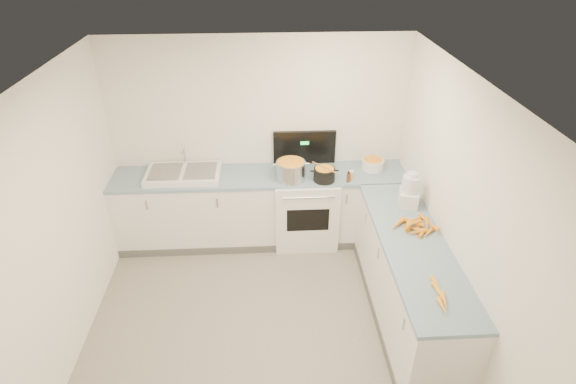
{
  "coord_description": "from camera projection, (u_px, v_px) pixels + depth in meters",
  "views": [
    {
      "loc": [
        0.07,
        -2.98,
        3.54
      ],
      "look_at": [
        0.3,
        1.1,
        1.05
      ],
      "focal_mm": 28.0,
      "sensor_mm": 36.0,
      "label": 1
    }
  ],
  "objects": [
    {
      "name": "stove",
      "position": [
        305.0,
        206.0,
        5.59
      ],
      "size": [
        0.76,
        0.65,
        1.36
      ],
      "color": "white",
      "rests_on": "ground"
    },
    {
      "name": "counter_back",
      "position": [
        261.0,
        207.0,
        5.58
      ],
      "size": [
        3.5,
        0.62,
        0.94
      ],
      "color": "white",
      "rests_on": "ground"
    },
    {
      "name": "floor",
      "position": [
        264.0,
        343.0,
        4.37
      ],
      "size": [
        3.5,
        4.0,
        0.0
      ],
      "primitive_type": null,
      "color": "gray",
      "rests_on": "ground"
    },
    {
      "name": "mixing_bowl",
      "position": [
        373.0,
        164.0,
        5.43
      ],
      "size": [
        0.3,
        0.3,
        0.12
      ],
      "primitive_type": "cylinder",
      "rotation": [
        0.0,
        0.0,
        0.11
      ],
      "color": "white",
      "rests_on": "counter_back"
    },
    {
      "name": "carrot_pile",
      "position": [
        415.0,
        225.0,
        4.39
      ],
      "size": [
        0.46,
        0.36,
        0.09
      ],
      "color": "#FF9D1F",
      "rests_on": "counter_right"
    },
    {
      "name": "steel_pot",
      "position": [
        291.0,
        171.0,
        5.18
      ],
      "size": [
        0.43,
        0.43,
        0.25
      ],
      "primitive_type": "cylinder",
      "rotation": [
        0.0,
        0.0,
        0.31
      ],
      "color": "silver",
      "rests_on": "stove"
    },
    {
      "name": "wall_right",
      "position": [
        466.0,
        234.0,
        3.81
      ],
      "size": [
        0.0,
        4.0,
        2.5
      ],
      "primitive_type": null,
      "rotation": [
        1.57,
        0.0,
        -1.57
      ],
      "color": "white",
      "rests_on": "ground"
    },
    {
      "name": "spice_jar",
      "position": [
        351.0,
        176.0,
        5.21
      ],
      "size": [
        0.06,
        0.06,
        0.1
      ],
      "primitive_type": "cylinder",
      "color": "#E5B266",
      "rests_on": "counter_back"
    },
    {
      "name": "ceiling",
      "position": [
        253.0,
        96.0,
        3.07
      ],
      "size": [
        3.5,
        4.0,
        0.0
      ],
      "primitive_type": null,
      "rotation": [
        3.14,
        0.0,
        0.0
      ],
      "color": "white",
      "rests_on": "ground"
    },
    {
      "name": "wall_back",
      "position": [
        259.0,
        140.0,
        5.43
      ],
      "size": [
        3.5,
        0.0,
        2.5
      ],
      "primitive_type": null,
      "rotation": [
        1.57,
        0.0,
        0.0
      ],
      "color": "white",
      "rests_on": "ground"
    },
    {
      "name": "black_pot",
      "position": [
        324.0,
        175.0,
        5.18
      ],
      "size": [
        0.31,
        0.31,
        0.18
      ],
      "primitive_type": "cylinder",
      "rotation": [
        0.0,
        0.0,
        0.28
      ],
      "color": "black",
      "rests_on": "stove"
    },
    {
      "name": "extract_bottle",
      "position": [
        348.0,
        178.0,
        5.16
      ],
      "size": [
        0.04,
        0.04,
        0.11
      ],
      "primitive_type": "cylinder",
      "color": "#593319",
      "rests_on": "counter_back"
    },
    {
      "name": "peelings",
      "position": [
        165.0,
        172.0,
        5.23
      ],
      "size": [
        0.24,
        0.27,
        0.01
      ],
      "color": "tan",
      "rests_on": "sink"
    },
    {
      "name": "sink",
      "position": [
        183.0,
        174.0,
        5.27
      ],
      "size": [
        0.86,
        0.52,
        0.31
      ],
      "color": "white",
      "rests_on": "counter_back"
    },
    {
      "name": "wall_left",
      "position": [
        44.0,
        249.0,
        3.64
      ],
      "size": [
        0.0,
        4.0,
        2.5
      ],
      "primitive_type": null,
      "rotation": [
        1.57,
        0.0,
        1.57
      ],
      "color": "white",
      "rests_on": "ground"
    },
    {
      "name": "food_processor",
      "position": [
        410.0,
        191.0,
        4.68
      ],
      "size": [
        0.23,
        0.27,
        0.39
      ],
      "color": "white",
      "rests_on": "counter_right"
    },
    {
      "name": "wooden_spoon",
      "position": [
        325.0,
        168.0,
        5.13
      ],
      "size": [
        0.26,
        0.31,
        0.02
      ],
      "primitive_type": "cylinder",
      "rotation": [
        1.57,
        0.0,
        0.69
      ],
      "color": "#AD7A47",
      "rests_on": "black_pot"
    },
    {
      "name": "peeled_carrots",
      "position": [
        440.0,
        295.0,
        3.6
      ],
      "size": [
        0.09,
        0.41,
        0.04
      ],
      "color": "#FFA226",
      "rests_on": "counter_right"
    },
    {
      "name": "counter_right",
      "position": [
        408.0,
        280.0,
        4.45
      ],
      "size": [
        0.62,
        2.2,
        0.94
      ],
      "color": "white",
      "rests_on": "ground"
    }
  ]
}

